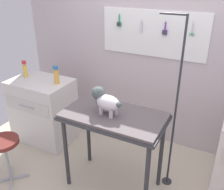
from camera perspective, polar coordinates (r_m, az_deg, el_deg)
The scene contains 8 objects.
rear_wall_panel at distance 3.29m, azimuth 10.32°, elevation 7.74°, with size 4.00×0.11×2.30m.
grooming_table at distance 2.52m, azimuth 0.36°, elevation -6.32°, with size 1.03×0.57×0.91m.
grooming_arm at distance 2.59m, azimuth 13.96°, elevation -4.62°, with size 0.29×0.11×1.86m.
dog at distance 2.41m, azimuth -1.57°, elevation -1.29°, with size 0.36×0.21×0.26m.
counter_left at distance 3.61m, azimuth -15.30°, elevation -3.37°, with size 0.80×0.58×0.89m.
stool at distance 3.01m, azimuth -23.35°, elevation -10.97°, with size 0.34×0.34×0.56m.
detangler_spray at distance 3.23m, azimuth -12.56°, elevation 4.20°, with size 0.06×0.06×0.24m.
conditioner_bottle at distance 3.57m, azimuth -19.18°, elevation 5.38°, with size 0.06×0.06×0.23m.
Camera 1 is at (0.88, -1.73, 2.15)m, focal length 40.16 mm.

